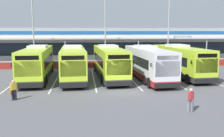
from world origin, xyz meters
The scene contains 19 objects.
ground_plane centered at (0.00, 0.00, 0.00)m, with size 200.00×200.00×0.00m, color #56565B.
terminal_building centered at (0.00, 26.91, 3.01)m, with size 70.00×13.00×6.00m.
red_barrier_wall centered at (0.00, 14.50, 0.56)m, with size 60.00×0.40×1.10m.
coach_bus_leftmost centered at (-8.47, 6.73, 1.79)m, with size 3.32×12.25×3.78m.
coach_bus_left_centre centered at (-4.41, 6.33, 1.79)m, with size 3.32×12.25×3.78m.
coach_bus_centre centered at (-0.23, 6.55, 1.79)m, with size 3.32×12.25×3.78m.
coach_bus_right_centre centered at (4.01, 5.27, 1.79)m, with size 3.32×12.25×3.78m.
coach_bus_rightmost centered at (8.48, 6.71, 1.79)m, with size 3.32×12.25×3.78m.
bay_stripe_far_west centered at (-10.50, 6.00, 0.00)m, with size 0.14×13.00×0.01m, color silver.
bay_stripe_west centered at (-6.30, 6.00, 0.00)m, with size 0.14×13.00×0.01m, color silver.
bay_stripe_mid_west centered at (-2.10, 6.00, 0.00)m, with size 0.14×13.00×0.01m, color silver.
bay_stripe_centre centered at (2.10, 6.00, 0.00)m, with size 0.14×13.00×0.01m, color silver.
bay_stripe_mid_east centered at (6.30, 6.00, 0.00)m, with size 0.14×13.00×0.01m, color silver.
bay_stripe_east centered at (10.50, 6.00, 0.00)m, with size 0.14×13.00×0.01m, color silver.
pedestrian_with_handbag centered at (-8.72, -2.08, 0.86)m, with size 0.62×0.50×1.62m.
pedestrian_near_bin centered at (3.90, -6.36, 0.87)m, with size 0.52×0.34×1.62m.
lamp_post_west centered at (-10.66, 16.37, 6.29)m, with size 3.24×0.28×11.00m.
lamp_post_centre centered at (0.21, 16.37, 6.29)m, with size 3.24×0.28×11.00m.
lamp_post_east centered at (10.69, 17.21, 6.29)m, with size 3.24×0.28×11.00m.
Camera 1 is at (-3.19, -21.22, 5.37)m, focal length 38.48 mm.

